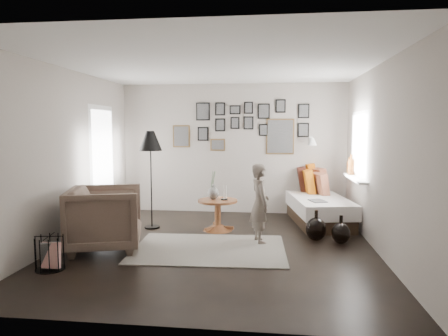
# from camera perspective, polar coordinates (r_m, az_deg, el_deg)

# --- Properties ---
(ground) EXTENTS (4.80, 4.80, 0.00)m
(ground) POSITION_cam_1_polar(r_m,az_deg,el_deg) (5.93, -1.07, -11.11)
(ground) COLOR black
(ground) RESTS_ON ground
(wall_back) EXTENTS (4.50, 0.00, 4.50)m
(wall_back) POSITION_cam_1_polar(r_m,az_deg,el_deg) (8.07, 1.23, 2.76)
(wall_back) COLOR #9F958B
(wall_back) RESTS_ON ground
(wall_front) EXTENTS (4.50, 0.00, 4.50)m
(wall_front) POSITION_cam_1_polar(r_m,az_deg,el_deg) (3.34, -6.70, -1.53)
(wall_front) COLOR #9F958B
(wall_front) RESTS_ON ground
(wall_left) EXTENTS (0.00, 4.80, 4.80)m
(wall_left) POSITION_cam_1_polar(r_m,az_deg,el_deg) (6.40, -21.48, 1.58)
(wall_left) COLOR #9F958B
(wall_left) RESTS_ON ground
(wall_right) EXTENTS (0.00, 4.80, 4.80)m
(wall_right) POSITION_cam_1_polar(r_m,az_deg,el_deg) (5.83, 21.39, 1.21)
(wall_right) COLOR #9F958B
(wall_right) RESTS_ON ground
(ceiling) EXTENTS (4.80, 4.80, 0.00)m
(ceiling) POSITION_cam_1_polar(r_m,az_deg,el_deg) (5.75, -1.12, 14.55)
(ceiling) COLOR white
(ceiling) RESTS_ON wall_back
(door_left) EXTENTS (0.00, 2.14, 2.14)m
(door_left) POSITION_cam_1_polar(r_m,az_deg,el_deg) (7.49, -16.98, 0.36)
(door_left) COLOR white
(door_left) RESTS_ON wall_left
(window_right) EXTENTS (0.15, 1.32, 1.30)m
(window_right) POSITION_cam_1_polar(r_m,az_deg,el_deg) (7.15, 18.00, -0.87)
(window_right) COLOR white
(window_right) RESTS_ON wall_right
(gallery_wall) EXTENTS (2.74, 0.03, 1.08)m
(gallery_wall) POSITION_cam_1_polar(r_m,az_deg,el_deg) (8.02, 3.28, 5.90)
(gallery_wall) COLOR brown
(gallery_wall) RESTS_ON wall_back
(wall_sconce) EXTENTS (0.18, 0.36, 0.16)m
(wall_sconce) POSITION_cam_1_polar(r_m,az_deg,el_deg) (7.80, 12.47, 3.72)
(wall_sconce) COLOR white
(wall_sconce) RESTS_ON wall_back
(rug) EXTENTS (2.20, 1.59, 0.01)m
(rug) POSITION_cam_1_polar(r_m,az_deg,el_deg) (5.80, -2.12, -11.46)
(rug) COLOR beige
(rug) RESTS_ON ground
(pedestal_table) EXTENTS (0.66, 0.66, 0.52)m
(pedestal_table) POSITION_cam_1_polar(r_m,az_deg,el_deg) (6.76, -0.90, -6.89)
(pedestal_table) COLOR brown
(pedestal_table) RESTS_ON ground
(vase) EXTENTS (0.19, 0.19, 0.47)m
(vase) POSITION_cam_1_polar(r_m,az_deg,el_deg) (6.71, -1.56, -3.28)
(vase) COLOR black
(vase) RESTS_ON pedestal_table
(candles) EXTENTS (0.11, 0.11, 0.25)m
(candles) POSITION_cam_1_polar(r_m,az_deg,el_deg) (6.67, 0.03, -3.56)
(candles) COLOR black
(candles) RESTS_ON pedestal_table
(daybed) EXTENTS (1.20, 2.22, 1.03)m
(daybed) POSITION_cam_1_polar(r_m,az_deg,el_deg) (7.68, 13.05, -4.88)
(daybed) COLOR black
(daybed) RESTS_ON ground
(magazine_on_daybed) EXTENTS (0.32, 0.37, 0.02)m
(magazine_on_daybed) POSITION_cam_1_polar(r_m,az_deg,el_deg) (7.01, 13.23, -4.59)
(magazine_on_daybed) COLOR black
(magazine_on_daybed) RESTS_ON daybed
(armchair) EXTENTS (1.22, 1.20, 0.90)m
(armchair) POSITION_cam_1_polar(r_m,az_deg,el_deg) (5.92, -16.60, -6.89)
(armchair) COLOR brown
(armchair) RESTS_ON ground
(armchair_cushion) EXTENTS (0.50, 0.51, 0.18)m
(armchair_cushion) POSITION_cam_1_polar(r_m,az_deg,el_deg) (5.95, -16.15, -6.52)
(armchair_cushion) COLOR white
(armchair_cushion) RESTS_ON armchair
(floor_lamp) EXTENTS (0.39, 0.39, 1.67)m
(floor_lamp) POSITION_cam_1_polar(r_m,az_deg,el_deg) (6.87, -10.46, 3.32)
(floor_lamp) COLOR black
(floor_lamp) RESTS_ON ground
(magazine_basket) EXTENTS (0.38, 0.38, 0.41)m
(magazine_basket) POSITION_cam_1_polar(r_m,az_deg,el_deg) (5.39, -23.63, -11.10)
(magazine_basket) COLOR black
(magazine_basket) RESTS_ON ground
(demijohn_large) EXTENTS (0.31, 0.31, 0.47)m
(demijohn_large) POSITION_cam_1_polar(r_m,az_deg,el_deg) (6.33, 13.00, -8.48)
(demijohn_large) COLOR black
(demijohn_large) RESTS_ON ground
(demijohn_small) EXTENTS (0.28, 0.28, 0.43)m
(demijohn_small) POSITION_cam_1_polar(r_m,az_deg,el_deg) (6.27, 16.34, -8.91)
(demijohn_small) COLOR black
(demijohn_small) RESTS_ON ground
(child) EXTENTS (0.42, 0.51, 1.20)m
(child) POSITION_cam_1_polar(r_m,az_deg,el_deg) (6.01, 5.14, -5.04)
(child) COLOR #675B51
(child) RESTS_ON ground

